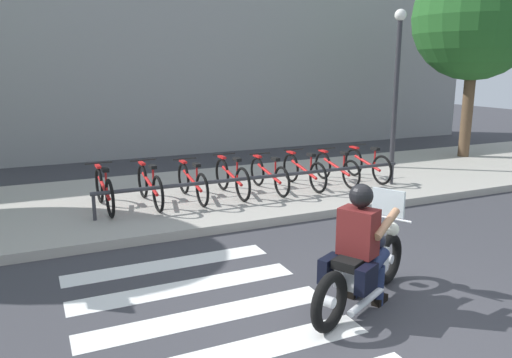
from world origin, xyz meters
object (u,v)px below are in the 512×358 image
at_px(bicycle_5, 304,171).
at_px(tree_near_rack, 476,18).
at_px(rider, 361,237).
at_px(motorcycle, 363,266).
at_px(bicycle_6, 336,168).
at_px(bicycle_4, 269,175).
at_px(bicycle_3, 232,178).
at_px(bike_rack, 263,178).
at_px(bicycle_7, 367,165).
at_px(bicycle_2, 192,182).
at_px(bicycle_1, 150,186).
at_px(street_lamp, 397,75).
at_px(bicycle_0, 104,190).

relative_size(bicycle_5, tree_near_rack, 0.31).
xyz_separation_m(rider, bicycle_5, (1.95, 4.64, -0.33)).
distance_m(motorcycle, bicycle_6, 5.34).
bearing_deg(bicycle_4, bicycle_3, -179.91).
bearing_deg(bicycle_5, tree_near_rack, 12.63).
bearing_deg(rider, bicycle_3, 85.93).
xyz_separation_m(bicycle_3, bike_rack, (0.40, -0.55, 0.07)).
distance_m(motorcycle, bicycle_3, 4.62).
bearing_deg(motorcycle, bicycle_7, 52.82).
bearing_deg(bicycle_4, bicycle_7, -0.02).
relative_size(motorcycle, bicycle_2, 1.14).
bearing_deg(bicycle_6, bike_rack, -164.67).
height_order(bicycle_4, bicycle_6, bicycle_4).
height_order(motorcycle, bicycle_1, motorcycle).
bearing_deg(bike_rack, street_lamp, 19.10).
bearing_deg(bicycle_6, bicycle_3, -179.97).
relative_size(bicycle_0, tree_near_rack, 0.31).
bearing_deg(bicycle_7, rider, -127.53).
xyz_separation_m(bicycle_2, bicycle_4, (1.62, 0.00, -0.01)).
relative_size(bicycle_1, bicycle_4, 1.04).
xyz_separation_m(bike_rack, tree_near_rack, (7.16, 1.89, 3.31)).
bearing_deg(tree_near_rack, street_lamp, -172.05).
xyz_separation_m(bicycle_0, bike_rack, (2.83, -0.55, 0.06)).
bearing_deg(bicycle_1, bicycle_6, 0.01).
height_order(bicycle_3, tree_near_rack, tree_near_rack).
bearing_deg(bicycle_4, bicycle_0, -179.98).
height_order(bicycle_6, street_lamp, street_lamp).
xyz_separation_m(motorcycle, bicycle_0, (-2.17, 4.61, 0.05)).
xyz_separation_m(bicycle_5, tree_near_rack, (5.95, 1.33, 3.39)).
bearing_deg(bike_rack, bicycle_6, 15.33).
bearing_deg(bike_rack, bicycle_2, 155.46).
distance_m(bicycle_6, street_lamp, 3.12).
bearing_deg(bicycle_6, bicycle_4, 180.00).
xyz_separation_m(bicycle_0, street_lamp, (7.13, 0.93, 1.91)).
bearing_deg(bicycle_6, motorcycle, -120.24).
distance_m(rider, bicycle_2, 4.68).
distance_m(motorcycle, bicycle_4, 4.73).
bearing_deg(bike_rack, bicycle_5, 24.54).
bearing_deg(bicycle_3, bicycle_1, 179.99).
distance_m(rider, bicycle_4, 4.79).
bearing_deg(bicycle_0, bicycle_3, 0.00).
xyz_separation_m(bicycle_1, bicycle_5, (3.24, 0.00, -0.01)).
xyz_separation_m(motorcycle, rider, (-0.07, -0.03, 0.37)).
height_order(bicycle_2, tree_near_rack, tree_near_rack).
height_order(bicycle_6, bicycle_7, bicycle_7).
xyz_separation_m(bicycle_0, bicycle_2, (1.62, 0.00, -0.02)).
xyz_separation_m(bike_rack, street_lamp, (4.29, 1.49, 1.84)).
xyz_separation_m(bicycle_3, tree_near_rack, (7.56, 1.33, 3.38)).
height_order(bicycle_2, bicycle_6, bicycle_2).
xyz_separation_m(rider, bicycle_0, (-2.10, 4.64, -0.31)).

